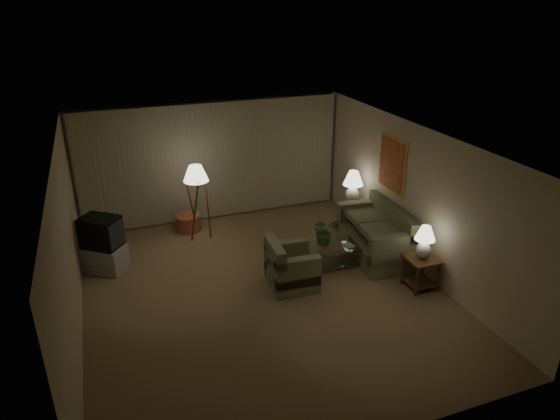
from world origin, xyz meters
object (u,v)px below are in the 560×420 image
object	(u,v)px
side_table_far	(351,212)
ottoman	(188,223)
sofa	(374,237)
floor_lamp	(198,201)
tv_cabinet	(105,258)
table_lamp_far	(353,185)
side_table_near	(421,267)
vase	(324,244)
armchair	(292,268)
table_lamp_near	(425,240)
crt_tv	(101,232)
coffee_table	(331,253)

from	to	relation	value
side_table_far	ottoman	distance (m)	3.61
side_table_far	ottoman	bearing A→B (deg)	161.00
sofa	side_table_far	distance (m)	1.26
sofa	floor_lamp	bearing A→B (deg)	-117.16
sofa	tv_cabinet	world-z (taller)	sofa
sofa	side_table_far	world-z (taller)	sofa
ottoman	floor_lamp	bearing A→B (deg)	-67.38
sofa	table_lamp_far	xyz separation A→B (m)	(0.15, 1.25, 0.64)
table_lamp_far	floor_lamp	size ratio (longest dim) A/B	0.47
table_lamp_far	side_table_near	bearing A→B (deg)	-90.00
side_table_far	vase	distance (m)	1.87
armchair	vase	xyz separation A→B (m)	(0.80, 0.39, 0.14)
armchair	floor_lamp	distance (m)	2.79
side_table_far	table_lamp_near	size ratio (longest dim) A/B	0.98
side_table_far	crt_tv	xyz separation A→B (m)	(-5.20, 0.02, 0.40)
sofa	coffee_table	distance (m)	1.01
sofa	coffee_table	size ratio (longest dim) A/B	1.67
side_table_near	vase	distance (m)	1.80
tv_cabinet	coffee_table	bearing A→B (deg)	19.15
tv_cabinet	crt_tv	size ratio (longest dim) A/B	1.09
table_lamp_far	vase	size ratio (longest dim) A/B	4.63
floor_lamp	armchair	bearing A→B (deg)	-65.60
armchair	side_table_far	distance (m)	2.72
sofa	armchair	distance (m)	2.01
tv_cabinet	side_table_far	bearing A→B (deg)	37.60
coffee_table	floor_lamp	bearing A→B (deg)	134.60
floor_lamp	vase	world-z (taller)	floor_lamp
side_table_near	table_lamp_near	size ratio (longest dim) A/B	0.98
sofa	side_table_near	world-z (taller)	sofa
side_table_near	side_table_far	size ratio (longest dim) A/B	1.00
side_table_far	crt_tv	world-z (taller)	crt_tv
side_table_far	side_table_near	bearing A→B (deg)	-90.00
vase	table_lamp_near	bearing A→B (deg)	-43.95
ottoman	coffee_table	bearing A→B (deg)	-48.18
sofa	armchair	bearing A→B (deg)	-69.94
armchair	table_lamp_far	xyz separation A→B (m)	(2.10, 1.74, 0.69)
coffee_table	armchair	bearing A→B (deg)	-157.88
side_table_near	side_table_far	world-z (taller)	same
side_table_near	table_lamp_far	distance (m)	2.68
vase	crt_tv	bearing A→B (deg)	160.72
sofa	side_table_far	xyz separation A→B (m)	(0.15, 1.25, -0.01)
side_table_near	table_lamp_near	distance (m)	0.55
sofa	crt_tv	size ratio (longest dim) A/B	2.43
side_table_near	coffee_table	bearing A→B (deg)	132.53
side_table_near	ottoman	size ratio (longest dim) A/B	1.11
coffee_table	vase	bearing A→B (deg)	180.00
table_lamp_near	ottoman	world-z (taller)	table_lamp_near
ottoman	vase	bearing A→B (deg)	-50.13
tv_cabinet	crt_tv	distance (m)	0.54
armchair	ottoman	bearing A→B (deg)	27.83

